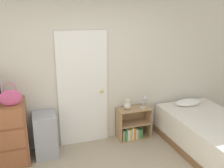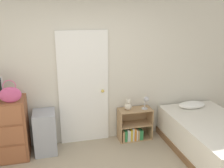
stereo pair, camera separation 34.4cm
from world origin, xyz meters
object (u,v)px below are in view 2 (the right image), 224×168
Objects in this scene: storage_bin at (45,132)px; bed at (212,138)px; bookshelf at (133,128)px; desk_lamp at (146,101)px; handbag at (10,94)px; teddy_bear at (128,105)px.

storage_bin is 0.37× the size of bed.
desk_lamp is (0.22, -0.04, 0.54)m from bookshelf.
storage_bin is 1.18× the size of bookshelf.
handbag reaches higher than bed.
bookshelf is at bearing 169.10° from desk_lamp.
storage_bin is at bearing 164.66° from bed.
handbag is 1.67× the size of teddy_bear.
bed is at bearing -15.34° from storage_bin.
bed is at bearing -33.32° from teddy_bear.
handbag is at bearing 170.25° from bed.
bookshelf is (2.01, 0.26, -0.92)m from handbag.
teddy_bear reaches higher than bed.
handbag is at bearing -155.59° from storage_bin.
handbag is 2.28m from desk_lamp.
teddy_bear is (1.91, 0.26, -0.45)m from handbag.
storage_bin is at bearing -177.73° from bookshelf.
bed is (2.69, -0.74, -0.07)m from storage_bin.
bed is (1.12, -0.80, 0.07)m from bookshelf.
teddy_bear is at bearing 146.68° from bed.
desk_lamp is (2.23, 0.22, -0.38)m from handbag.
storage_bin is 1.84m from desk_lamp.
bookshelf is at bearing 7.42° from handbag.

